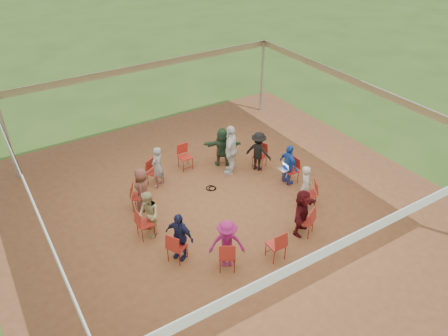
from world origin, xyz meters
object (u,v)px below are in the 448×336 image
chair_10 (305,221)px  person_seated_3 (158,167)px  person_seated_2 (222,147)px  person_seated_6 (179,236)px  cable_coil (211,188)px  chair_3 (185,157)px  chair_5 (139,196)px  person_seated_8 (302,212)px  chair_11 (309,193)px  laptop (284,168)px  chair_9 (276,245)px  person_seated_7 (227,244)px  standing_person (231,150)px  chair_4 (155,173)px  person_seated_4 (142,189)px  person_seated_1 (258,151)px  chair_2 (222,152)px  person_seated_0 (289,165)px  person_seated_5 (148,215)px  chair_8 (227,255)px  chair_0 (291,171)px  chair_6 (145,224)px  chair_1 (260,156)px  person_seated_9 (306,187)px  chair_7 (177,246)px

chair_10 → person_seated_3: 4.97m
person_seated_2 → person_seated_3: size_ratio=1.00×
person_seated_6 → cable_coil: person_seated_6 is taller
chair_3 → chair_5: (-2.21, -1.25, 0.00)m
chair_3 → person_seated_8: person_seated_8 is taller
chair_11 → laptop: chair_11 is taller
chair_9 → chair_11: same height
person_seated_7 → standing_person: size_ratio=0.79×
chair_4 → cable_coil: chair_4 is taller
cable_coil → person_seated_4: bearing=174.7°
chair_9 → cable_coil: 3.59m
person_seated_1 → chair_2: bearing=9.8°
chair_9 → chair_10: (1.27, 0.33, 0.00)m
chair_11 → person_seated_7: size_ratio=0.64×
laptop → person_seated_0: bearing=-90.0°
chair_10 → person_seated_1: person_seated_1 is taller
chair_3 → person_seated_1: 2.50m
person_seated_2 → person_seated_4: size_ratio=1.00×
person_seated_4 → person_seated_5: (-0.33, -1.21, 0.00)m
standing_person → person_seated_0: bearing=83.7°
chair_8 → person_seated_0: (3.71, 2.17, 0.26)m
chair_4 → chair_8: same height
person_seated_6 → person_seated_7: size_ratio=1.00×
chair_2 → chair_9: 4.91m
chair_0 → standing_person: bearing=41.3°
chair_0 → laptop: bearing=90.0°
chair_6 → chair_0: bearing=90.0°
chair_1 → chair_3: size_ratio=1.00×
chair_3 → person_seated_7: (-1.25, -4.63, 0.26)m
chair_1 → person_seated_4: (-4.30, -0.03, 0.26)m
chair_3 → person_seated_4: (-2.11, -1.31, 0.26)m
chair_1 → person_seated_9: 2.50m
chair_5 → person_seated_5: (-0.23, -1.27, 0.26)m
chair_11 → person_seated_1: size_ratio=0.64×
chair_4 → chair_10: bearing=90.0°
chair_6 → person_seated_5: person_seated_5 is taller
chair_5 → person_seated_8: size_ratio=0.64×
person_seated_4 → person_seated_5: 1.25m
chair_3 → person_seated_7: 4.80m
chair_1 → chair_7: bearing=90.0°
chair_0 → chair_9: 3.59m
chair_2 → laptop: (0.97, -2.21, 0.21)m
chair_4 → person_seated_9: person_seated_9 is taller
chair_9 → cable_coil: chair_9 is taller
chair_5 → person_seated_9: person_seated_9 is taller
chair_8 → chair_9: same height
person_seated_0 → chair_10: bearing=152.4°
chair_5 → person_seated_0: size_ratio=0.64×
chair_7 → chair_8: 1.32m
chair_4 → person_seated_5: bearing=32.4°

